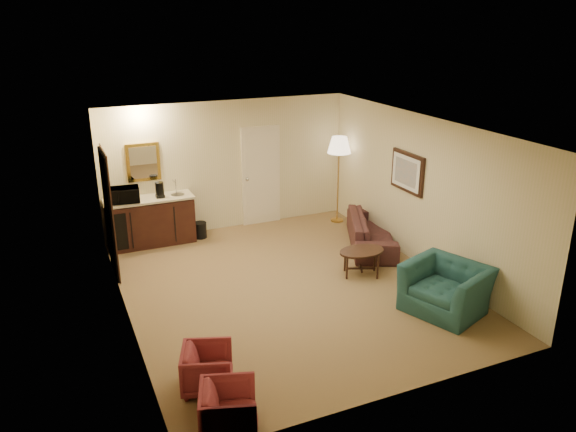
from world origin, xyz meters
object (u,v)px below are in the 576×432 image
(sofa, at_px, (372,226))
(coffee_maker, at_px, (160,190))
(wetbar_cabinet, at_px, (151,221))
(microwave, at_px, (125,193))
(floor_lamp, at_px, (338,180))
(teal_armchair, at_px, (447,281))
(rose_chair_near, at_px, (207,366))
(coffee_table, at_px, (361,263))
(rose_chair_far, at_px, (229,407))
(waste_bin, at_px, (200,230))

(sofa, distance_m, coffee_maker, 4.04)
(wetbar_cabinet, distance_m, microwave, 0.77)
(floor_lamp, bearing_deg, teal_armchair, -95.29)
(rose_chair_near, relative_size, coffee_table, 0.75)
(teal_armchair, distance_m, coffee_maker, 5.43)
(coffee_table, bearing_deg, rose_chair_far, -139.77)
(coffee_table, distance_m, microwave, 4.44)
(rose_chair_far, height_order, coffee_maker, coffee_maker)
(waste_bin, distance_m, microwave, 1.65)
(teal_armchair, xyz_separation_m, floor_lamp, (0.37, 4.03, 0.43))
(rose_chair_near, bearing_deg, coffee_table, -39.49)
(wetbar_cabinet, height_order, rose_chair_far, wetbar_cabinet)
(coffee_maker, bearing_deg, floor_lamp, -16.55)
(coffee_maker, bearing_deg, coffee_table, -57.24)
(wetbar_cabinet, height_order, coffee_table, wetbar_cabinet)
(rose_chair_far, relative_size, coffee_maker, 2.04)
(waste_bin, bearing_deg, coffee_table, -53.30)
(sofa, height_order, teal_armchair, teal_armchair)
(rose_chair_near, bearing_deg, sofa, -34.19)
(sofa, height_order, microwave, microwave)
(rose_chair_near, xyz_separation_m, rose_chair_far, (0.00, -0.80, 0.01))
(waste_bin, xyz_separation_m, coffee_maker, (-0.72, 0.02, 0.91))
(sofa, xyz_separation_m, waste_bin, (-2.87, 1.69, -0.23))
(sofa, bearing_deg, teal_armchair, -162.13)
(rose_chair_near, height_order, coffee_table, rose_chair_near)
(rose_chair_far, distance_m, coffee_maker, 5.54)
(coffee_maker, bearing_deg, rose_chair_near, -107.91)
(teal_armchair, distance_m, rose_chair_far, 3.91)
(sofa, height_order, rose_chair_far, sofa)
(sofa, bearing_deg, waste_bin, 84.46)
(coffee_table, bearing_deg, coffee_maker, 135.06)
(wetbar_cabinet, bearing_deg, sofa, -24.87)
(rose_chair_far, height_order, coffee_table, rose_chair_far)
(rose_chair_far, relative_size, microwave, 1.19)
(sofa, relative_size, coffee_maker, 6.71)
(rose_chair_near, distance_m, microwave, 4.72)
(teal_armchair, bearing_deg, rose_chair_far, -93.38)
(rose_chair_far, xyz_separation_m, waste_bin, (1.18, 5.45, -0.14))
(microwave, bearing_deg, rose_chair_near, -82.32)
(rose_chair_far, bearing_deg, microwave, 20.08)
(sofa, bearing_deg, coffee_maker, 89.50)
(floor_lamp, height_order, waste_bin, floor_lamp)
(sofa, xyz_separation_m, microwave, (-4.23, 1.69, 0.71))
(coffee_maker, bearing_deg, waste_bin, -13.92)
(rose_chair_far, xyz_separation_m, microwave, (-0.18, 5.44, 0.79))
(coffee_table, relative_size, microwave, 1.56)
(wetbar_cabinet, height_order, teal_armchair, teal_armchair)
(rose_chair_near, distance_m, rose_chair_far, 0.80)
(microwave, xyz_separation_m, coffee_maker, (0.64, 0.03, -0.02))
(coffee_table, distance_m, floor_lamp, 2.72)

